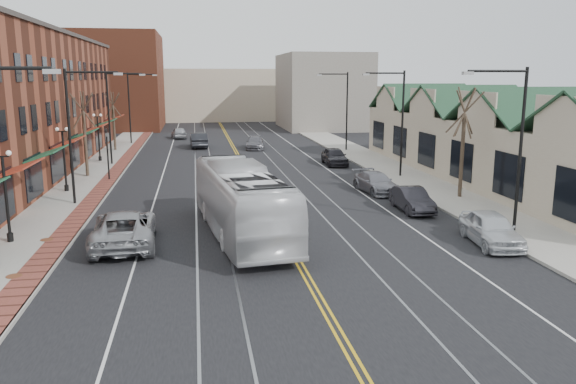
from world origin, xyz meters
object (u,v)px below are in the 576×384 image
object	(u,v)px
parked_car_c	(376,183)
parked_car_d	(335,156)
transit_bus	(241,201)
parked_car_b	(412,200)
parked_car_a	(491,229)
parked_suv	(124,228)

from	to	relation	value
parked_car_c	parked_car_d	size ratio (longest dim) A/B	1.03
transit_bus	parked_car_b	distance (m)	10.77
parked_car_b	parked_car_c	bearing A→B (deg)	94.53
transit_bus	parked_car_b	world-z (taller)	transit_bus
parked_car_d	parked_car_b	bearing A→B (deg)	-87.78
transit_bus	parked_car_c	bearing A→B (deg)	-144.76
transit_bus	parked_car_c	size ratio (longest dim) A/B	2.64
parked_car_c	parked_car_d	world-z (taller)	parked_car_d
parked_car_a	parked_suv	bearing A→B (deg)	177.87
parked_car_b	parked_car_c	world-z (taller)	parked_car_b
transit_bus	parked_suv	bearing A→B (deg)	2.43
transit_bus	parked_car_a	world-z (taller)	transit_bus
parked_car_a	parked_car_c	bearing A→B (deg)	103.49
parked_car_b	parked_car_d	size ratio (longest dim) A/B	0.93
parked_car_b	parked_car_c	xyz separation A→B (m)	(-0.36, 5.54, -0.02)
transit_bus	parked_car_a	xyz separation A→B (m)	(11.30, -3.53, -0.94)
parked_car_a	parked_car_d	distance (m)	24.65
parked_car_c	parked_car_b	bearing A→B (deg)	-93.22
parked_car_d	parked_car_a	bearing A→B (deg)	-85.33
parked_car_a	parked_car_d	world-z (taller)	parked_car_a
transit_bus	parked_car_c	xyz separation A→B (m)	(9.82, 8.93, -1.04)
parked_car_c	parked_suv	bearing A→B (deg)	-154.13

